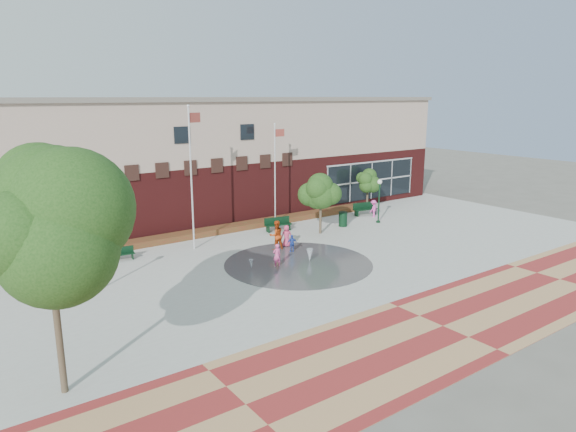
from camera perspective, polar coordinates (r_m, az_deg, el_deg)
ground at (r=27.05m, az=4.98°, el=-6.95°), size 120.00×120.00×0.00m
plaza_concrete at (r=30.02m, az=-0.00°, el=-4.83°), size 46.00×18.00×0.01m
paver_band at (r=22.63m, az=16.83°, el=-11.65°), size 46.00×6.00×0.01m
splash_pad at (r=29.26m, az=1.15°, el=-5.32°), size 8.40×8.40×0.01m
library_building at (r=40.54m, az=-11.25°, el=6.36°), size 44.40×10.40×9.20m
flower_bed at (r=36.22m, az=-7.03°, el=-1.77°), size 26.00×1.20×0.40m
flagpole_left at (r=31.53m, az=-10.67°, el=4.97°), size 0.99×0.41×8.81m
flagpole_right at (r=36.37m, az=-1.41°, el=5.10°), size 0.92×0.15×7.47m
lamp_left at (r=25.84m, az=-21.76°, el=-3.86°), size 0.36×0.36×3.43m
lamp_right at (r=38.69m, az=10.10°, el=2.20°), size 0.35×0.35×3.29m
bench_left at (r=31.22m, az=-18.09°, el=-4.31°), size 1.61×0.64×0.79m
bench_mid at (r=36.08m, az=-1.10°, el=-1.21°), size 2.00×0.85×0.97m
bench_right at (r=41.31m, az=8.57°, el=0.52°), size 2.09×0.88×1.02m
trash_can at (r=37.52m, az=6.12°, el=-0.35°), size 0.66×0.66×1.08m
tree_big_left at (r=16.81m, az=-25.32°, el=-0.22°), size 5.05×5.05×8.07m
tree_mid at (r=34.93m, az=3.67°, el=2.88°), size 2.48×2.48×4.19m
tree_small_right at (r=43.28m, az=8.87°, el=3.87°), size 1.92×1.92×3.28m
water_jet_a at (r=29.58m, az=2.42°, el=-5.13°), size 0.38×0.38×0.74m
water_jet_b at (r=28.47m, az=-4.10°, el=-5.89°), size 0.23×0.23×0.51m
child_splash at (r=28.56m, az=-1.24°, el=-4.40°), size 0.51×0.35×1.32m
adult_red at (r=31.58m, az=-1.31°, el=-2.17°), size 1.00×0.84×1.86m
adult_pink at (r=32.31m, az=-0.16°, el=-2.24°), size 0.81×0.71×1.39m
child_blue at (r=31.17m, az=0.45°, el=-3.08°), size 0.71×0.48×1.11m
person_bench at (r=40.73m, az=9.48°, el=0.81°), size 0.99×0.73×1.36m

